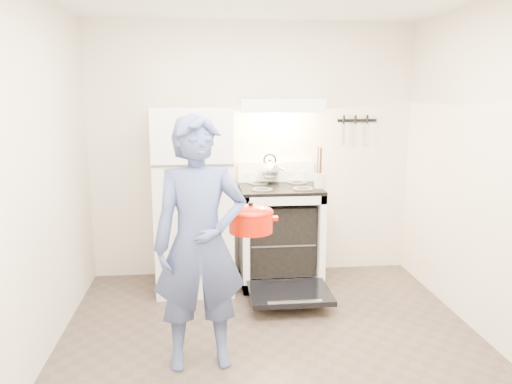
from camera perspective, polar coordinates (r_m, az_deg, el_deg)
floor at (r=3.65m, az=2.54°, el=-18.81°), size 3.60×3.60×0.00m
back_wall at (r=4.98m, az=-0.38°, el=4.67°), size 3.20×0.02×2.50m
refrigerator at (r=4.67m, az=-7.05°, el=-0.84°), size 0.70×0.70×1.70m
stove_body at (r=4.85m, az=2.72°, el=-5.08°), size 0.76×0.65×0.92m
cooktop at (r=4.73m, az=2.78°, el=0.44°), size 0.76×0.65×0.03m
backsplash at (r=4.99m, az=2.30°, el=2.36°), size 0.76×0.07×0.20m
oven_door at (r=4.41m, az=3.86°, el=-11.46°), size 0.70×0.54×0.04m
oven_rack at (r=4.85m, az=2.72°, el=-5.30°), size 0.60×0.52×0.01m
range_hood at (r=4.72m, az=2.73°, el=9.89°), size 0.76×0.50×0.12m
knife_strip at (r=5.14m, az=11.47°, el=8.02°), size 0.40×0.02×0.03m
pizza_stone at (r=4.80m, az=3.15°, el=-5.32°), size 0.33×0.33×0.02m
tea_kettle at (r=4.86m, az=1.59°, el=2.67°), size 0.24×0.20×0.29m
utensil_jar at (r=4.54m, az=7.25°, el=1.30°), size 0.11×0.11×0.13m
person at (r=3.32m, az=-6.43°, el=-5.97°), size 0.66×0.46×1.70m
dutch_oven at (r=3.51m, az=-0.60°, el=-3.42°), size 0.38×0.31×0.24m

